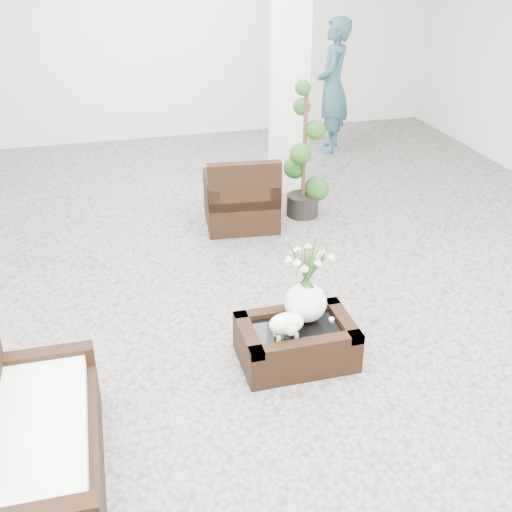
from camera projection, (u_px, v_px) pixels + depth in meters
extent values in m
plane|color=gray|center=(253.00, 311.00, 5.74)|extent=(11.00, 11.00, 0.00)
cube|color=white|center=(290.00, 52.00, 7.59)|extent=(0.40, 0.40, 3.50)
cube|color=black|center=(296.00, 344.00, 5.03)|extent=(0.90, 0.60, 0.31)
ellipsoid|color=white|center=(286.00, 326.00, 4.80)|extent=(0.28, 0.23, 0.21)
cylinder|color=white|center=(332.00, 319.00, 5.04)|extent=(0.04, 0.04, 0.03)
cube|color=black|center=(241.00, 189.00, 7.22)|extent=(0.88, 0.85, 0.86)
cube|color=black|center=(37.00, 437.00, 3.79)|extent=(0.74, 1.50, 0.79)
imported|color=#2B565F|center=(333.00, 86.00, 9.35)|extent=(0.75, 0.85, 1.96)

